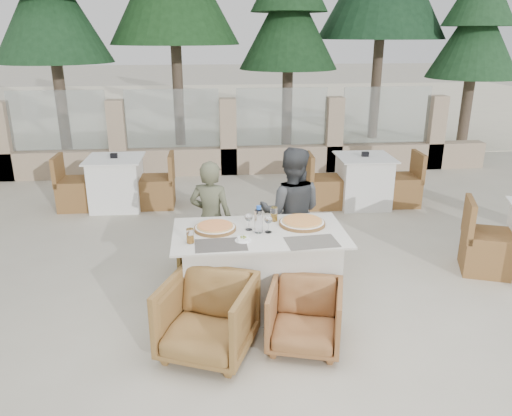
{
  "coord_description": "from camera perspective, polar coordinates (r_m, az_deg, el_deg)",
  "views": [
    {
      "loc": [
        -0.45,
        -4.36,
        2.51
      ],
      "look_at": [
        0.03,
        0.2,
        0.9
      ],
      "focal_mm": 35.0,
      "sensor_mm": 36.0,
      "label": 1
    }
  ],
  "objects": [
    {
      "name": "armchair_near_left",
      "position": [
        4.17,
        -5.56,
        -12.35
      ],
      "size": [
        0.92,
        0.93,
        0.65
      ],
      "primitive_type": "imported",
      "rotation": [
        0.0,
        0.0,
        -0.39
      ],
      "color": "olive",
      "rests_on": "ground"
    },
    {
      "name": "beer_glass_left",
      "position": [
        4.4,
        -7.53,
        -3.18
      ],
      "size": [
        0.09,
        0.09,
        0.13
      ],
      "primitive_type": "cylinder",
      "rotation": [
        0.0,
        0.0,
        -0.39
      ],
      "color": "orange",
      "rests_on": "dining_table"
    },
    {
      "name": "wine_glass_centre",
      "position": [
        4.64,
        -0.83,
        -1.45
      ],
      "size": [
        0.08,
        0.08,
        0.18
      ],
      "primitive_type": null,
      "rotation": [
        0.0,
        0.0,
        0.1
      ],
      "color": "silver",
      "rests_on": "dining_table"
    },
    {
      "name": "dining_table",
      "position": [
        4.78,
        0.38,
        -7.02
      ],
      "size": [
        1.6,
        0.9,
        0.77
      ],
      "primitive_type": null,
      "color": "beige",
      "rests_on": "ground"
    },
    {
      "name": "pine_centre",
      "position": [
        11.72,
        3.73,
        19.25
      ],
      "size": [
        2.2,
        2.2,
        5.0
      ],
      "primitive_type": "cone",
      "color": "#1B3F1E",
      "rests_on": "ground"
    },
    {
      "name": "water_bottle",
      "position": [
        4.57,
        0.3,
        -1.3
      ],
      "size": [
        0.09,
        0.09,
        0.26
      ],
      "primitive_type": "cylinder",
      "rotation": [
        0.0,
        0.0,
        -0.26
      ],
      "color": "#C2E9FF",
      "rests_on": "dining_table"
    },
    {
      "name": "beer_glass_right",
      "position": [
        4.87,
        2.07,
        -0.71
      ],
      "size": [
        0.09,
        0.09,
        0.14
      ],
      "primitive_type": "cylinder",
      "rotation": [
        0.0,
        0.0,
        0.27
      ],
      "color": "orange",
      "rests_on": "dining_table"
    },
    {
      "name": "pine_far_right",
      "position": [
        12.38,
        23.71,
        16.6
      ],
      "size": [
        1.98,
        1.98,
        4.5
      ],
      "primitive_type": "cone",
      "color": "#214A26",
      "rests_on": "ground"
    },
    {
      "name": "olive_dish",
      "position": [
        4.42,
        -1.47,
        -3.52
      ],
      "size": [
        0.11,
        0.11,
        0.04
      ],
      "primitive_type": null,
      "rotation": [
        0.0,
        0.0,
        0.0
      ],
      "color": "white",
      "rests_on": "dining_table"
    },
    {
      "name": "bg_table_a",
      "position": [
        7.79,
        -15.65,
        2.78
      ],
      "size": [
        1.66,
        0.85,
        0.77
      ],
      "primitive_type": null,
      "rotation": [
        0.0,
        0.0,
        -0.02
      ],
      "color": "white",
      "rests_on": "ground"
    },
    {
      "name": "armchair_far_left",
      "position": [
        5.48,
        -5.43,
        -4.84
      ],
      "size": [
        0.67,
        0.69,
        0.55
      ],
      "primitive_type": "imported",
      "rotation": [
        0.0,
        0.0,
        2.98
      ],
      "color": "brown",
      "rests_on": "ground"
    },
    {
      "name": "bg_table_b",
      "position": [
        7.76,
        12.15,
        3.02
      ],
      "size": [
        1.67,
        0.88,
        0.77
      ],
      "primitive_type": null,
      "rotation": [
        0.0,
        0.0,
        -0.04
      ],
      "color": "white",
      "rests_on": "ground"
    },
    {
      "name": "ground",
      "position": [
        5.05,
        -0.12,
        -10.47
      ],
      "size": [
        80.0,
        80.0,
        0.0
      ],
      "primitive_type": "plane",
      "color": "beige",
      "rests_on": "ground"
    },
    {
      "name": "sand_patch",
      "position": [
        18.53,
        -4.7,
        11.51
      ],
      "size": [
        30.0,
        16.0,
        0.01
      ],
      "primitive_type": "cube",
      "color": "#F7ECCA",
      "rests_on": "ground"
    },
    {
      "name": "placemat_near_left",
      "position": [
        4.36,
        -4.04,
        -4.22
      ],
      "size": [
        0.46,
        0.31,
        0.0
      ],
      "primitive_type": "cube",
      "rotation": [
        0.0,
        0.0,
        0.02
      ],
      "color": "#514C46",
      "rests_on": "dining_table"
    },
    {
      "name": "placemat_near_right",
      "position": [
        4.43,
        6.4,
        -3.88
      ],
      "size": [
        0.47,
        0.33,
        0.0
      ],
      "primitive_type": "cube",
      "rotation": [
        0.0,
        0.0,
        0.07
      ],
      "color": "#625C54",
      "rests_on": "dining_table"
    },
    {
      "name": "diner_right",
      "position": [
        5.32,
        4.03,
        -0.52
      ],
      "size": [
        0.78,
        0.66,
        1.41
      ],
      "primitive_type": "imported",
      "rotation": [
        0.0,
        0.0,
        2.94
      ],
      "color": "#3E4143",
      "rests_on": "ground"
    },
    {
      "name": "armchair_near_right",
      "position": [
        4.27,
        5.61,
        -12.23
      ],
      "size": [
        0.74,
        0.75,
        0.56
      ],
      "primitive_type": "imported",
      "rotation": [
        0.0,
        0.0,
        -0.28
      ],
      "color": "#946136",
      "rests_on": "ground"
    },
    {
      "name": "pine_far_left",
      "position": [
        11.76,
        -22.38,
        19.16
      ],
      "size": [
        2.42,
        2.42,
        5.5
      ],
      "primitive_type": "cone",
      "color": "#1D4422",
      "rests_on": "ground"
    },
    {
      "name": "perimeter_wall_far",
      "position": [
        9.33,
        -3.22,
        8.75
      ],
      "size": [
        10.0,
        0.34,
        1.6
      ],
      "primitive_type": null,
      "color": "tan",
      "rests_on": "ground"
    },
    {
      "name": "diner_left",
      "position": [
        5.32,
        -5.14,
        -1.3
      ],
      "size": [
        0.54,
        0.44,
        1.28
      ],
      "primitive_type": "imported",
      "rotation": [
        0.0,
        0.0,
        2.81
      ],
      "color": "#575A41",
      "rests_on": "ground"
    },
    {
      "name": "pizza_right",
      "position": [
        4.81,
        5.29,
        -1.59
      ],
      "size": [
        0.54,
        0.54,
        0.06
      ],
      "primitive_type": "cylinder",
      "rotation": [
        0.0,
        0.0,
        -0.26
      ],
      "color": "#D55D1D",
      "rests_on": "dining_table"
    },
    {
      "name": "wine_glass_near",
      "position": [
        4.58,
        1.41,
        -1.73
      ],
      "size": [
        0.08,
        0.08,
        0.18
      ],
      "primitive_type": null,
      "rotation": [
        0.0,
        0.0,
        -0.1
      ],
      "color": "silver",
      "rests_on": "dining_table"
    },
    {
      "name": "armchair_far_right",
      "position": [
        5.54,
        3.98,
        -4.4
      ],
      "size": [
        0.66,
        0.67,
        0.56
      ],
      "primitive_type": "imported",
      "rotation": [
        0.0,
        0.0,
        3.24
      ],
      "color": "brown",
      "rests_on": "ground"
    },
    {
      "name": "pizza_left",
      "position": [
        4.68,
        -4.7,
        -2.22
      ],
      "size": [
        0.43,
        0.43,
        0.05
      ],
      "primitive_type": "cylinder",
      "rotation": [
        0.0,
        0.0,
        0.11
      ],
      "color": "#E44E1F",
      "rests_on": "dining_table"
    }
  ]
}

